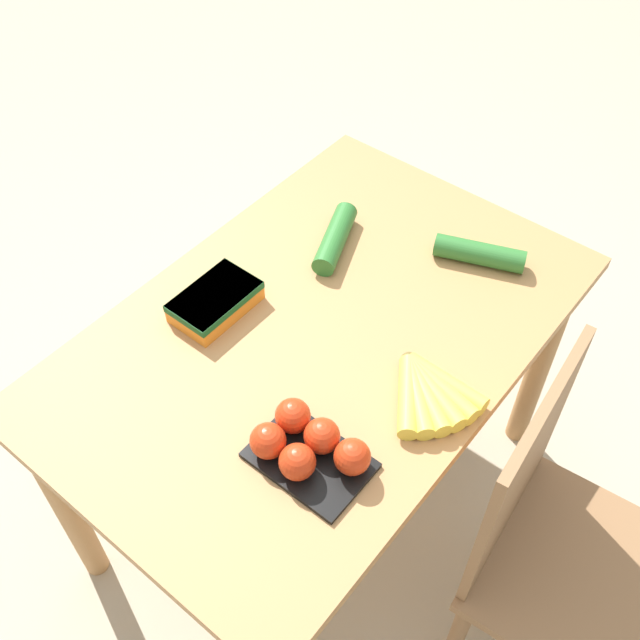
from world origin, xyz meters
The scene contains 8 objects.
ground_plane centered at (0.00, 0.00, 0.00)m, with size 12.00×12.00×0.00m, color #B7A88E.
dining_table centered at (0.00, 0.00, 0.61)m, with size 1.19×0.78×0.73m.
chair centered at (-0.01, 0.62, 0.47)m, with size 0.45×0.44×0.91m.
banana_bunch centered at (0.00, 0.28, 0.75)m, with size 0.18×0.20×0.04m.
tomato_pack centered at (0.26, 0.18, 0.76)m, with size 0.15×0.22×0.08m.
carrot_bag centered at (0.10, -0.21, 0.75)m, with size 0.19×0.12×0.05m.
cucumber_near centered at (-0.22, -0.13, 0.75)m, with size 0.21×0.13×0.05m.
cucumber_far centered at (-0.39, 0.15, 0.75)m, with size 0.13×0.21×0.05m.
Camera 1 is at (0.81, 0.65, 1.94)m, focal length 42.00 mm.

